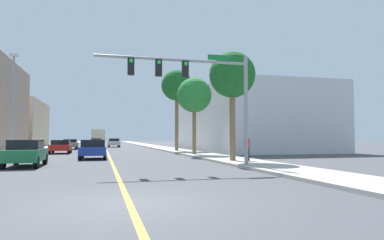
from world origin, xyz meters
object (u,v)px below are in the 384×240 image
Objects in this scene: palm_mid at (194,96)px; car_blue at (93,149)px; street_lamp at (13,99)px; delivery_truck at (98,137)px; car_yellow at (96,143)px; car_red at (61,146)px; traffic_signal_mast at (198,82)px; car_green at (26,153)px; palm_near at (232,76)px; car_silver at (114,143)px; pedestrian at (247,148)px; palm_far at (177,86)px; car_gray at (70,144)px.

car_blue is (-8.41, -2.53, -4.50)m from palm_mid.
delivery_truck is at bearing 82.16° from street_lamp.
car_yellow is 0.45× the size of delivery_truck.
car_red is 10.34m from car_blue.
palm_mid is (3.13, 12.26, 0.81)m from traffic_signal_mast.
delivery_truck reaches higher than car_green.
palm_near is 38.17m from car_silver.
pedestrian is at bearing -80.36° from delivery_truck.
car_silver is 1.10× the size of car_red.
palm_mid reaches higher than car_silver.
traffic_signal_mast is at bearing -60.73° from car_blue.
pedestrian reaches higher than car_blue.
car_red is 20.80m from pedestrian.
palm_near reaches higher than car_red.
street_lamp is 1.12× the size of palm_mid.
car_red is at bearing -154.21° from pedestrian.
palm_mid is at bearing -144.61° from car_green.
palm_far is 2.22× the size of car_green.
car_red is at bearing -90.71° from car_green.
car_red is 0.45× the size of delivery_truck.
pedestrian is (6.69, -38.03, 0.21)m from car_silver.
car_yellow is 2.42× the size of pedestrian.
car_gray is (-12.09, 10.66, -6.62)m from palm_far.
car_silver is (-2.70, 40.98, -3.68)m from traffic_signal_mast.
palm_near is 47.85m from delivery_truck.
traffic_signal_mast is 14.90m from street_lamp.
pedestrian is (0.69, -0.64, -4.55)m from palm_near.
traffic_signal_mast is at bearing -43.18° from street_lamp.
pedestrian is at bearing 36.52° from traffic_signal_mast.
car_yellow is 0.96× the size of car_green.
car_gray reaches higher than car_red.
car_silver is at bearing 23.11° from car_yellow.
car_gray is at bearing 138.60° from palm_far.
street_lamp is at bearing -99.28° from delivery_truck.
street_lamp reaches higher than car_blue.
street_lamp is 14.18m from palm_mid.
car_yellow is 36.13m from car_green.
palm_far reaches higher than car_gray.
palm_far is 2.31× the size of car_blue.
pedestrian is at bearing 126.41° from car_red.
car_red is at bearing 148.15° from palm_mid.
palm_near is 1.81× the size of car_gray.
street_lamp is 1.95× the size of car_red.
street_lamp reaches higher than car_gray.
palm_far is 22.01m from car_green.
palm_mid is 15.23m from car_green.
pedestrian is at bearing -25.98° from street_lamp.
palm_far is 2.32× the size of car_yellow.
traffic_signal_mast is 11.66m from car_blue.
car_green is at bearing -125.29° from palm_far.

